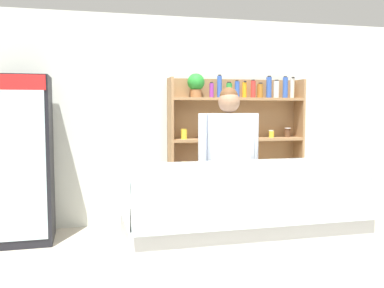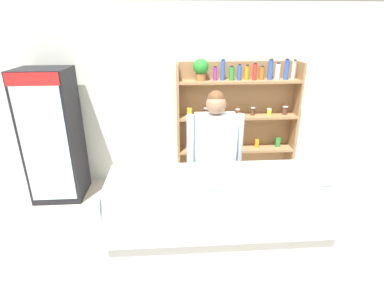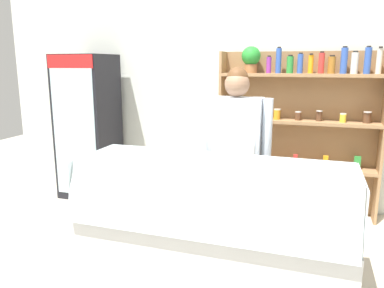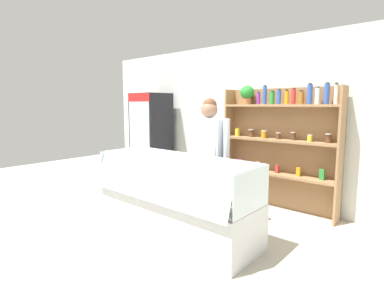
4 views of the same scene
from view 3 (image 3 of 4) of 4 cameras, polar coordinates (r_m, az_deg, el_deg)
The scene contains 6 objects.
ground_plane at distance 3.29m, azimuth -1.62°, elevation -20.18°, with size 12.00×12.00×0.00m, color beige.
back_wall at distance 4.83m, azimuth 6.92°, elevation 7.24°, with size 6.80×0.10×2.70m, color silver.
drinks_fridge at distance 5.15m, azimuth -15.51°, elevation 2.56°, with size 0.68×0.63×1.87m.
shelving_unit at distance 4.55m, azimuth 15.54°, elevation 3.51°, with size 1.82×0.29×1.95m.
deli_display_case at distance 3.18m, azimuth 2.82°, elevation -14.94°, with size 2.19×0.81×1.01m.
shop_clerk at distance 3.49m, azimuth 6.65°, elevation 0.12°, with size 0.66×0.25×1.73m.
Camera 3 is at (0.96, -2.61, 1.76)m, focal length 35.00 mm.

